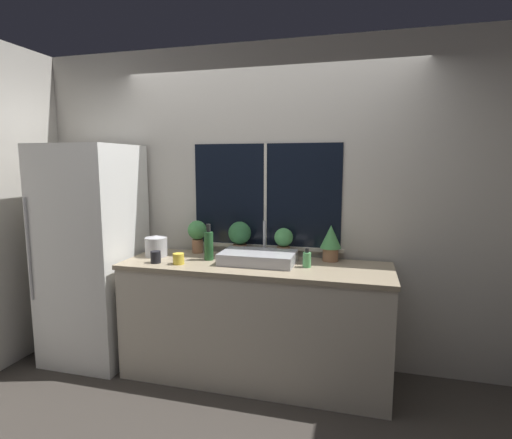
# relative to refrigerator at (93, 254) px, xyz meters

# --- Properties ---
(ground_plane) EXTENTS (14.00, 14.00, 0.00)m
(ground_plane) POSITION_rel_refrigerator_xyz_m (1.46, -0.30, -0.93)
(ground_plane) COLOR #38332D
(wall_back) EXTENTS (8.00, 0.09, 2.70)m
(wall_back) POSITION_rel_refrigerator_xyz_m (1.46, 0.40, 0.42)
(wall_back) COLOR #BCB7AD
(wall_back) RESTS_ON ground_plane
(wall_left) EXTENTS (0.06, 7.00, 2.70)m
(wall_left) POSITION_rel_refrigerator_xyz_m (-0.64, 1.20, 0.42)
(wall_left) COLOR #BCB7AD
(wall_left) RESTS_ON ground_plane
(wall_right) EXTENTS (0.06, 7.00, 2.70)m
(wall_right) POSITION_rel_refrigerator_xyz_m (3.55, 1.20, 0.42)
(wall_right) COLOR #BCB7AD
(wall_right) RESTS_ON ground_plane
(counter) EXTENTS (2.10, 0.66, 0.94)m
(counter) POSITION_rel_refrigerator_xyz_m (1.46, 0.02, -0.47)
(counter) COLOR beige
(counter) RESTS_ON ground_plane
(refrigerator) EXTENTS (0.72, 0.71, 1.87)m
(refrigerator) POSITION_rel_refrigerator_xyz_m (0.00, 0.00, 0.00)
(refrigerator) COLOR silver
(refrigerator) RESTS_ON ground_plane
(sink) EXTENTS (0.58, 0.41, 0.31)m
(sink) POSITION_rel_refrigerator_xyz_m (1.48, 0.04, 0.05)
(sink) COLOR #ADADB2
(sink) RESTS_ON counter
(potted_plant_far_left) EXTENTS (0.17, 0.17, 0.28)m
(potted_plant_far_left) POSITION_rel_refrigerator_xyz_m (0.87, 0.26, 0.18)
(potted_plant_far_left) COLOR #9E6B4C
(potted_plant_far_left) RESTS_ON counter
(potted_plant_center_left) EXTENTS (0.19, 0.19, 0.29)m
(potted_plant_center_left) POSITION_rel_refrigerator_xyz_m (1.26, 0.26, 0.17)
(potted_plant_center_left) COLOR #9E6B4C
(potted_plant_center_left) RESTS_ON counter
(potted_plant_center_right) EXTENTS (0.15, 0.15, 0.25)m
(potted_plant_center_right) POSITION_rel_refrigerator_xyz_m (1.64, 0.26, 0.15)
(potted_plant_center_right) COLOR #9E6B4C
(potted_plant_center_right) RESTS_ON counter
(potted_plant_far_right) EXTENTS (0.17, 0.17, 0.29)m
(potted_plant_far_right) POSITION_rel_refrigerator_xyz_m (2.02, 0.26, 0.16)
(potted_plant_far_right) COLOR #9E6B4C
(potted_plant_far_right) RESTS_ON counter
(soap_bottle) EXTENTS (0.06, 0.06, 0.14)m
(soap_bottle) POSITION_rel_refrigerator_xyz_m (1.86, 0.02, 0.06)
(soap_bottle) COLOR #519E5B
(soap_bottle) RESTS_ON counter
(bottle_tall) EXTENTS (0.07, 0.07, 0.29)m
(bottle_tall) POSITION_rel_refrigerator_xyz_m (1.06, 0.04, 0.12)
(bottle_tall) COLOR #235128
(bottle_tall) RESTS_ON counter
(mug_yellow) EXTENTS (0.09, 0.09, 0.08)m
(mug_yellow) POSITION_rel_refrigerator_xyz_m (0.89, -0.15, 0.04)
(mug_yellow) COLOR gold
(mug_yellow) RESTS_ON counter
(mug_black) EXTENTS (0.08, 0.08, 0.09)m
(mug_black) POSITION_rel_refrigerator_xyz_m (0.70, -0.16, 0.05)
(mug_black) COLOR black
(mug_black) RESTS_ON counter
(kettle) EXTENTS (0.19, 0.19, 0.18)m
(kettle) POSITION_rel_refrigerator_xyz_m (0.58, 0.06, 0.09)
(kettle) COLOR #B2B2B7
(kettle) RESTS_ON counter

